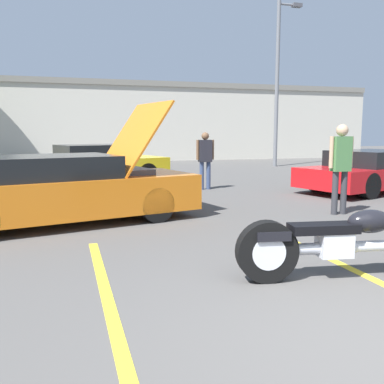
{
  "coord_description": "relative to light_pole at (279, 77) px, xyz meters",
  "views": [
    {
      "loc": [
        -2.42,
        -2.29,
        1.6
      ],
      "look_at": [
        -0.78,
        3.21,
        0.8
      ],
      "focal_mm": 40.0,
      "sensor_mm": 36.0,
      "label": 1
    }
  ],
  "objects": [
    {
      "name": "show_car_hood_open",
      "position": [
        -9.66,
        -10.49,
        -3.53
      ],
      "size": [
        4.94,
        2.81,
        2.17
      ],
      "rotation": [
        0.0,
        0.0,
        0.24
      ],
      "color": "orange",
      "rests_on": "ground"
    },
    {
      "name": "parked_car_left_row",
      "position": [
        -8.73,
        -5.16,
        -3.54
      ],
      "size": [
        4.45,
        2.91,
        1.24
      ],
      "rotation": [
        0.0,
        0.0,
        0.32
      ],
      "color": "yellow",
      "rests_on": "ground"
    },
    {
      "name": "parking_stripe_middle",
      "position": [
        -6.43,
        -14.41,
        -4.13
      ],
      "size": [
        0.12,
        4.58,
        0.01
      ],
      "primitive_type": "cube",
      "color": "yellow",
      "rests_on": "ground"
    },
    {
      "name": "light_pole",
      "position": [
        0.0,
        0.0,
        0.0
      ],
      "size": [
        1.21,
        0.28,
        7.5
      ],
      "color": "slate",
      "rests_on": "ground"
    },
    {
      "name": "parked_car_right_row",
      "position": [
        -1.48,
        -8.53,
        -3.59
      ],
      "size": [
        4.99,
        3.11,
        1.12
      ],
      "rotation": [
        0.0,
        0.0,
        0.29
      ],
      "color": "red",
      "rests_on": "ground"
    },
    {
      "name": "far_building",
      "position": [
        -7.21,
        7.25,
        -1.8
      ],
      "size": [
        32.0,
        4.2,
        4.4
      ],
      "color": "beige",
      "rests_on": "ground"
    },
    {
      "name": "spectator_by_show_car",
      "position": [
        -4.49,
        -11.18,
        -3.08
      ],
      "size": [
        0.52,
        0.23,
        1.76
      ],
      "color": "#333338",
      "rests_on": "ground"
    },
    {
      "name": "motorcycle",
      "position": [
        -6.71,
        -14.4,
        -3.73
      ],
      "size": [
        2.46,
        0.75,
        0.97
      ],
      "rotation": [
        0.0,
        0.0,
        -0.15
      ],
      "color": "black",
      "rests_on": "ground"
    },
    {
      "name": "spectator_far_lot",
      "position": [
        -5.85,
        -6.91,
        -3.19
      ],
      "size": [
        0.52,
        0.21,
        1.6
      ],
      "color": "#38476B",
      "rests_on": "ground"
    },
    {
      "name": "parking_stripe_foreground",
      "position": [
        -9.29,
        -14.41,
        -4.13
      ],
      "size": [
        0.12,
        4.58,
        0.01
      ],
      "primitive_type": "cube",
      "color": "yellow",
      "rests_on": "ground"
    }
  ]
}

